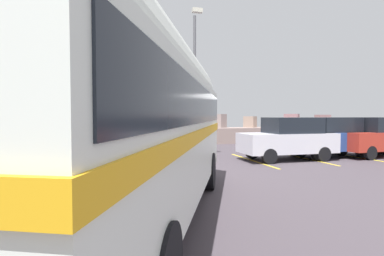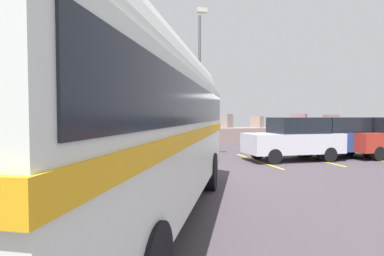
% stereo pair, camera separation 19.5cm
% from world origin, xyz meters
% --- Properties ---
extents(ground, '(32.00, 26.00, 0.02)m').
position_xyz_m(ground, '(0.00, 0.00, 0.01)').
color(ground, '#443C42').
extents(breakwater, '(31.36, 2.37, 2.49)m').
position_xyz_m(breakwater, '(-0.38, 11.78, 0.76)').
color(breakwater, gray).
rests_on(breakwater, ground).
extents(parking_lines, '(13.12, 4.40, 0.01)m').
position_xyz_m(parking_lines, '(9.98, 3.50, 0.02)').
color(parking_lines, gold).
rests_on(parking_lines, ground).
extents(vintage_coach, '(5.61, 8.82, 3.70)m').
position_xyz_m(vintage_coach, '(-1.95, -2.77, 2.05)').
color(vintage_coach, black).
rests_on(vintage_coach, ground).
extents(parked_car_nearest, '(4.10, 1.74, 1.86)m').
position_xyz_m(parked_car_nearest, '(5.08, 3.27, 0.97)').
color(parked_car_nearest, black).
rests_on(parked_car_nearest, ground).
extents(parked_car_middle, '(4.24, 2.06, 1.86)m').
position_xyz_m(parked_car_middle, '(7.46, 3.61, 0.97)').
color(parked_car_middle, black).
rests_on(parked_car_middle, ground).
extents(parked_car_far, '(4.24, 2.09, 1.86)m').
position_xyz_m(parked_car_far, '(9.81, 3.22, 0.97)').
color(parked_car_far, black).
rests_on(parked_car_far, ground).
extents(lamp_post, '(0.44, 1.17, 6.68)m').
position_xyz_m(lamp_post, '(1.45, 5.45, 3.75)').
color(lamp_post, '#5B5B60').
rests_on(lamp_post, ground).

